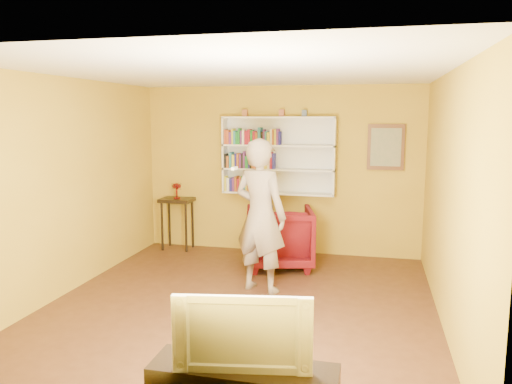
% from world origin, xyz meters
% --- Properties ---
extents(room_shell, '(5.30, 5.80, 2.88)m').
position_xyz_m(room_shell, '(0.00, 0.00, 1.02)').
color(room_shell, '#422515').
rests_on(room_shell, ground).
extents(bookshelf, '(1.80, 0.29, 1.23)m').
position_xyz_m(bookshelf, '(0.00, 2.41, 1.59)').
color(bookshelf, white).
rests_on(bookshelf, room_shell).
extents(books_row_lower, '(0.73, 0.19, 0.27)m').
position_xyz_m(books_row_lower, '(-0.49, 2.30, 1.13)').
color(books_row_lower, gold).
rests_on(books_row_lower, bookshelf).
extents(books_row_middle, '(0.82, 0.18, 0.27)m').
position_xyz_m(books_row_middle, '(-0.45, 2.30, 1.51)').
color(books_row_middle, black).
rests_on(books_row_middle, bookshelf).
extents(books_row_upper, '(0.91, 0.19, 0.27)m').
position_xyz_m(books_row_upper, '(-0.40, 2.30, 1.89)').
color(books_row_upper, '#B54A24').
rests_on(books_row_upper, bookshelf).
extents(ornament_left, '(0.08, 0.08, 0.11)m').
position_xyz_m(ornament_left, '(-0.54, 2.35, 2.27)').
color(ornament_left, '#A75C2F').
rests_on(ornament_left, bookshelf).
extents(ornament_centre, '(0.08, 0.08, 0.11)m').
position_xyz_m(ornament_centre, '(0.05, 2.35, 2.27)').
color(ornament_centre, '#994D33').
rests_on(ornament_centre, bookshelf).
extents(ornament_right, '(0.07, 0.07, 0.10)m').
position_xyz_m(ornament_right, '(0.41, 2.35, 2.26)').
color(ornament_right, '#42506E').
rests_on(ornament_right, bookshelf).
extents(framed_painting, '(0.55, 0.05, 0.70)m').
position_xyz_m(framed_painting, '(1.65, 2.46, 1.75)').
color(framed_painting, '#553018').
rests_on(framed_painting, room_shell).
extents(console_table, '(0.53, 0.40, 0.86)m').
position_xyz_m(console_table, '(-1.70, 2.25, 0.71)').
color(console_table, black).
rests_on(console_table, ground).
extents(ruby_lustre, '(0.16, 0.16, 0.25)m').
position_xyz_m(ruby_lustre, '(-1.70, 2.25, 1.05)').
color(ruby_lustre, maroon).
rests_on(ruby_lustre, console_table).
extents(armchair, '(1.16, 1.18, 0.90)m').
position_xyz_m(armchair, '(0.16, 1.65, 0.45)').
color(armchair, '#46050D').
rests_on(armchair, ground).
extents(person, '(0.83, 0.67, 1.95)m').
position_xyz_m(person, '(0.11, 0.58, 0.98)').
color(person, '#7C6B5B').
rests_on(person, ground).
extents(game_remote, '(0.04, 0.15, 0.04)m').
position_xyz_m(game_remote, '(-0.11, 0.19, 1.61)').
color(game_remote, white).
rests_on(game_remote, person).
extents(television, '(0.96, 0.29, 0.55)m').
position_xyz_m(television, '(0.64, -2.25, 0.75)').
color(television, black).
rests_on(television, tv_cabinet).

